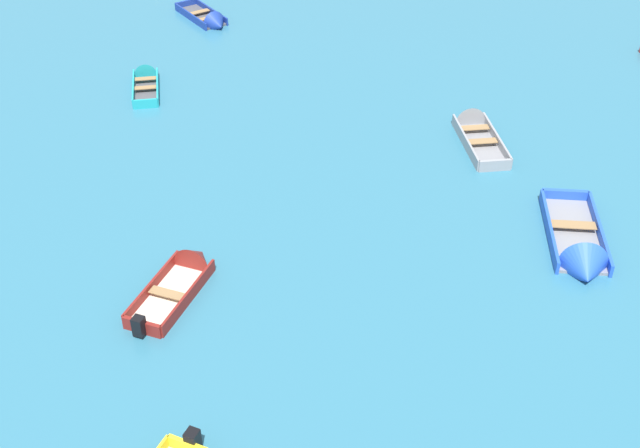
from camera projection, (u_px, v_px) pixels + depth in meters
name	position (u px, v px, depth m)	size (l,w,h in m)	color
rowboat_turquoise_back_row_left	(146.00, 79.00, 33.52)	(2.18, 3.37, 0.91)	#4C4C51
rowboat_deep_blue_outer_right	(211.00, 21.00, 38.59)	(3.48, 3.24, 1.08)	#4C4C51
rowboat_grey_near_camera	(473.00, 128.00, 30.20)	(2.51, 4.07, 1.11)	gray
rowboat_blue_back_row_center	(581.00, 257.00, 23.93)	(2.19, 4.65, 1.44)	gray
rowboat_maroon_far_back	(184.00, 275.00, 23.25)	(1.55, 3.75, 1.11)	beige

